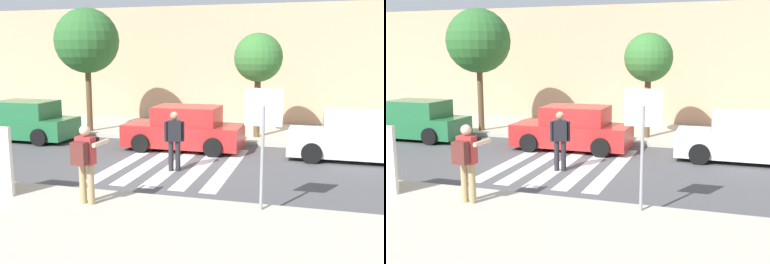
{
  "view_description": "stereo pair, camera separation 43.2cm",
  "coord_description": "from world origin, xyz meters",
  "views": [
    {
      "loc": [
        4.12,
        -12.55,
        3.35
      ],
      "look_at": [
        0.6,
        -0.2,
        1.1
      ],
      "focal_mm": 42.0,
      "sensor_mm": 36.0,
      "label": 1
    },
    {
      "loc": [
        4.53,
        -12.43,
        3.35
      ],
      "look_at": [
        0.6,
        -0.2,
        1.1
      ],
      "focal_mm": 42.0,
      "sensor_mm": 36.0,
      "label": 2
    }
  ],
  "objects": [
    {
      "name": "sidewalk_far",
      "position": [
        0.0,
        6.0,
        0.07
      ],
      "size": [
        60.0,
        4.8,
        0.14
      ],
      "primitive_type": "cube",
      "color": "#B2AD9E",
      "rests_on": "ground"
    },
    {
      "name": "ground_plane",
      "position": [
        0.0,
        0.0,
        0.0
      ],
      "size": [
        120.0,
        120.0,
        0.0
      ],
      "primitive_type": "plane",
      "color": "#4C4C4F"
    },
    {
      "name": "parked_car_white",
      "position": [
        5.28,
        2.3,
        0.73
      ],
      "size": [
        4.1,
        1.92,
        1.55
      ],
      "color": "white",
      "rests_on": "ground"
    },
    {
      "name": "building_facade_far",
      "position": [
        0.0,
        10.4,
        2.79
      ],
      "size": [
        56.0,
        4.0,
        5.58
      ],
      "primitive_type": "cube",
      "color": "tan",
      "rests_on": "ground"
    },
    {
      "name": "stop_sign",
      "position": [
        3.05,
        -3.55,
        1.98
      ],
      "size": [
        0.76,
        0.08,
        2.52
      ],
      "color": "gray",
      "rests_on": "sidewalk_near"
    },
    {
      "name": "sidewalk_near",
      "position": [
        0.0,
        -6.2,
        0.07
      ],
      "size": [
        60.0,
        6.0,
        0.14
      ],
      "primitive_type": "cube",
      "color": "#B2AD9E",
      "rests_on": "ground"
    },
    {
      "name": "street_tree_west",
      "position": [
        -5.12,
        4.21,
        3.85
      ],
      "size": [
        2.64,
        2.64,
        5.05
      ],
      "color": "brown",
      "rests_on": "sidewalk_far"
    },
    {
      "name": "crosswalk_stripe_0",
      "position": [
        -1.6,
        0.2,
        0.0
      ],
      "size": [
        0.44,
        5.2,
        0.01
      ],
      "primitive_type": "cube",
      "color": "silver",
      "rests_on": "ground"
    },
    {
      "name": "crosswalk_stripe_3",
      "position": [
        0.8,
        0.2,
        0.0
      ],
      "size": [
        0.44,
        5.2,
        0.01
      ],
      "primitive_type": "cube",
      "color": "silver",
      "rests_on": "ground"
    },
    {
      "name": "crosswalk_stripe_1",
      "position": [
        -0.8,
        0.2,
        0.0
      ],
      "size": [
        0.44,
        5.2,
        0.01
      ],
      "primitive_type": "cube",
      "color": "silver",
      "rests_on": "ground"
    },
    {
      "name": "parked_car_red",
      "position": [
        -0.39,
        2.3,
        0.73
      ],
      "size": [
        4.1,
        1.92,
        1.55
      ],
      "color": "red",
      "rests_on": "ground"
    },
    {
      "name": "photographer_with_backpack",
      "position": [
        -0.62,
        -4.23,
        1.17
      ],
      "size": [
        0.62,
        0.87,
        1.72
      ],
      "color": "tan",
      "rests_on": "sidewalk_near"
    },
    {
      "name": "crosswalk_stripe_2",
      "position": [
        0.0,
        0.2,
        0.0
      ],
      "size": [
        0.44,
        5.2,
        0.01
      ],
      "primitive_type": "cube",
      "color": "silver",
      "rests_on": "ground"
    },
    {
      "name": "parked_car_green",
      "position": [
        -6.93,
        2.3,
        0.73
      ],
      "size": [
        4.1,
        1.92,
        1.55
      ],
      "color": "#236B3D",
      "rests_on": "ground"
    },
    {
      "name": "pedestrian_crossing",
      "position": [
        0.18,
        -0.57,
        0.97
      ],
      "size": [
        0.55,
        0.36,
        1.72
      ],
      "color": "#232328",
      "rests_on": "ground"
    },
    {
      "name": "street_tree_center",
      "position": [
        1.81,
        4.73,
        3.16
      ],
      "size": [
        1.85,
        1.85,
        3.99
      ],
      "color": "brown",
      "rests_on": "sidewalk_far"
    },
    {
      "name": "crosswalk_stripe_4",
      "position": [
        1.6,
        0.2,
        0.0
      ],
      "size": [
        0.44,
        5.2,
        0.01
      ],
      "primitive_type": "cube",
      "color": "silver",
      "rests_on": "ground"
    }
  ]
}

